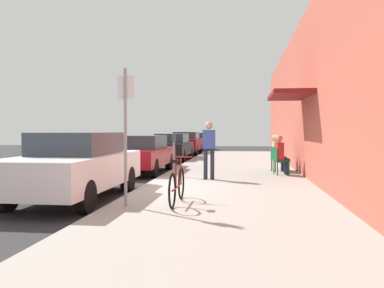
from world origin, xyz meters
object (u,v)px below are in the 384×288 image
at_px(street_sign, 125,126).
at_px(cafe_chair_0, 279,159).
at_px(parked_car_2, 172,146).
at_px(cafe_chair_1, 277,157).
at_px(parking_meter, 174,152).
at_px(parked_car_4, 197,141).
at_px(seated_patron_2, 277,151).
at_px(parked_car_3, 186,143).
at_px(pedestrian_standing, 209,145).
at_px(parked_car_0, 76,165).
at_px(parked_car_1, 141,154).
at_px(seated_patron_1, 278,152).
at_px(bicycle_0, 177,185).
at_px(seated_patron_0, 281,153).
at_px(cafe_chair_2, 275,156).

height_order(street_sign, cafe_chair_0, street_sign).
height_order(parked_car_2, cafe_chair_1, parked_car_2).
relative_size(parking_meter, street_sign, 0.51).
height_order(parked_car_4, seated_patron_2, seated_patron_2).
bearing_deg(parked_car_3, pedestrian_standing, -79.10).
bearing_deg(parked_car_2, parked_car_0, -90.00).
bearing_deg(parked_car_3, parked_car_1, -90.00).
bearing_deg(parking_meter, pedestrian_standing, -28.82).
distance_m(parked_car_3, seated_patron_1, 12.63).
distance_m(parked_car_2, pedestrian_standing, 9.20).
bearing_deg(parked_car_0, bicycle_0, -18.19).
bearing_deg(parking_meter, street_sign, -90.58).
relative_size(parked_car_4, parking_meter, 3.33).
height_order(parking_meter, pedestrian_standing, pedestrian_standing).
bearing_deg(seated_patron_0, pedestrian_standing, -146.04).
bearing_deg(bicycle_0, cafe_chair_1, 69.09).
bearing_deg(pedestrian_standing, parked_car_4, 97.74).
bearing_deg(parked_car_0, pedestrian_standing, 49.33).
height_order(parking_meter, cafe_chair_0, parking_meter).
bearing_deg(pedestrian_standing, parking_meter, 151.18).
height_order(cafe_chair_0, seated_patron_2, seated_patron_2).
bearing_deg(parked_car_4, cafe_chair_1, -74.45).
distance_m(parked_car_4, seated_patron_0, 19.10).
bearing_deg(pedestrian_standing, parked_car_1, 137.19).
xyz_separation_m(cafe_chair_0, seated_patron_2, (0.06, 1.58, 0.19)).
bearing_deg(cafe_chair_2, parked_car_4, 106.09).
relative_size(bicycle_0, cafe_chair_1, 1.97).
xyz_separation_m(parking_meter, cafe_chair_1, (3.32, 1.80, -0.26)).
xyz_separation_m(cafe_chair_0, seated_patron_1, (0.06, 0.98, 0.19)).
bearing_deg(pedestrian_standing, seated_patron_1, 47.97).
distance_m(street_sign, seated_patron_2, 8.18).
bearing_deg(parked_car_2, parking_meter, -79.22).
bearing_deg(cafe_chair_2, parked_car_0, -128.02).
relative_size(seated_patron_0, cafe_chair_2, 1.48).
bearing_deg(seated_patron_1, parked_car_2, 127.95).
bearing_deg(parked_car_4, parked_car_1, -90.00).
xyz_separation_m(parked_car_3, cafe_chair_1, (4.87, -11.64, -0.14)).
relative_size(seated_patron_1, seated_patron_2, 1.00).
height_order(parked_car_2, parked_car_3, parked_car_3).
bearing_deg(parking_meter, parked_car_0, -112.21).
xyz_separation_m(bicycle_0, cafe_chair_0, (2.44, 5.43, 0.14)).
distance_m(parked_car_3, parked_car_4, 5.86).
distance_m(parked_car_0, seated_patron_0, 6.77).
bearing_deg(seated_patron_2, parking_meter, -144.33).
height_order(parked_car_0, cafe_chair_2, parked_car_0).
distance_m(parking_meter, seated_patron_0, 3.48).
distance_m(street_sign, cafe_chair_2, 8.18).
height_order(bicycle_0, cafe_chair_0, bicycle_0).
height_order(cafe_chair_0, seated_patron_1, seated_patron_1).
distance_m(parked_car_1, cafe_chair_0, 4.98).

